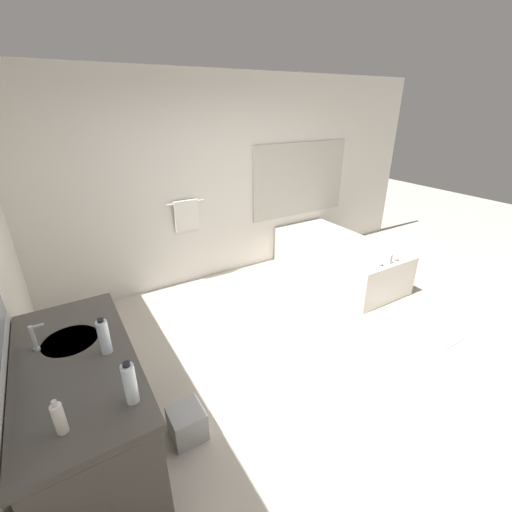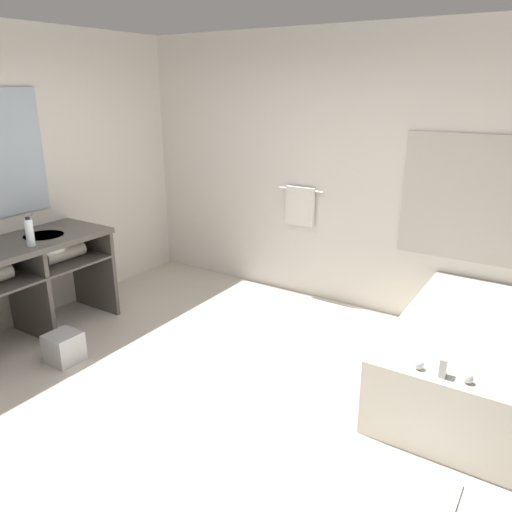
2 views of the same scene
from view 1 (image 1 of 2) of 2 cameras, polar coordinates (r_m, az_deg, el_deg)
The scene contains 10 objects.
ground_plane at distance 3.52m, azimuth 8.12°, elevation -17.44°, with size 16.00×16.00×0.00m, color beige.
wall_back_with_blinds at distance 4.68m, azimuth -8.05°, elevation 11.90°, with size 7.40×0.13×2.70m.
vanity_counter at distance 2.60m, azimuth -26.94°, elevation -19.06°, with size 0.67×1.47×0.90m.
sink_faucet at distance 2.58m, azimuth -33.00°, elevation -11.48°, with size 0.09×0.04×0.18m.
bathtub at distance 5.07m, azimuth 13.44°, elevation -0.10°, with size 0.93×1.89×0.66m.
water_bottle_1 at distance 1.96m, azimuth -20.26°, elevation -19.29°, with size 0.07×0.07×0.25m.
water_bottle_2 at distance 2.34m, azimuth -23.99°, elevation -12.17°, with size 0.07×0.07×0.25m.
soap_dispenser at distance 1.98m, azimuth -29.97°, elevation -22.39°, with size 0.05×0.05×0.20m.
waste_bin at distance 2.91m, azimuth -11.42°, elevation -25.65°, with size 0.25×0.25×0.25m.
bath_mat at distance 4.43m, azimuth 26.21°, elevation -10.14°, with size 0.47×0.79×0.02m.
Camera 1 is at (-1.76, -1.97, 2.33)m, focal length 24.00 mm.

